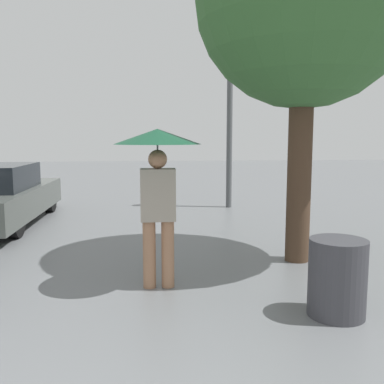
# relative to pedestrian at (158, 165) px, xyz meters

# --- Properties ---
(pedestrian) EXTENTS (0.98, 0.98, 1.83)m
(pedestrian) POSITION_rel_pedestrian_xyz_m (0.00, 0.00, 0.00)
(pedestrian) COLOR #9E7051
(pedestrian) RESTS_ON ground_plane
(street_lamp) EXTENTS (0.29, 0.29, 4.22)m
(street_lamp) POSITION_rel_pedestrian_xyz_m (1.86, 5.57, 1.07)
(street_lamp) COLOR #515456
(street_lamp) RESTS_ON ground_plane
(trash_bin) EXTENTS (0.55, 0.55, 0.76)m
(trash_bin) POSITION_rel_pedestrian_xyz_m (1.71, -0.97, -1.04)
(trash_bin) COLOR #38383D
(trash_bin) RESTS_ON ground_plane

